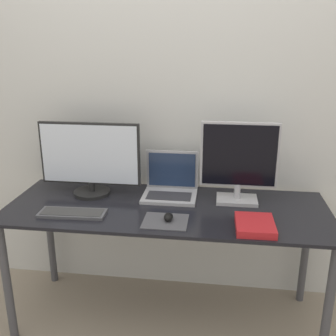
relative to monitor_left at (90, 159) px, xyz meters
name	(u,v)px	position (x,y,z in m)	size (l,w,h in m)	color
wall_back	(175,101)	(0.47, 0.27, 0.31)	(7.00, 0.05, 2.50)	silver
desk	(167,221)	(0.47, -0.13, -0.31)	(1.77, 0.67, 0.73)	black
monitor_left	(90,159)	(0.00, 0.00, 0.00)	(0.59, 0.22, 0.43)	black
monitor_right	(239,162)	(0.85, 0.00, 0.02)	(0.42, 0.16, 0.46)	#B2B2B7
laptop	(171,185)	(0.47, 0.05, -0.16)	(0.31, 0.25, 0.25)	#ADADB2
keyboard	(72,213)	(-0.01, -0.30, -0.21)	(0.35, 0.14, 0.02)	#4C4C51
mousepad	(165,221)	(0.49, -0.32, -0.21)	(0.23, 0.19, 0.00)	#47474C
mouse	(168,217)	(0.50, -0.31, -0.19)	(0.05, 0.07, 0.04)	black
book	(255,225)	(0.93, -0.33, -0.20)	(0.19, 0.23, 0.04)	red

